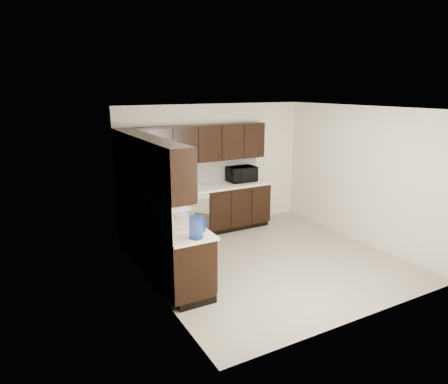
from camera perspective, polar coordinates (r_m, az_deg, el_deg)
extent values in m
plane|color=#A19985|center=(6.84, 6.40, -9.62)|extent=(4.00, 4.00, 0.00)
plane|color=white|center=(6.24, 7.06, 11.79)|extent=(4.00, 4.00, 0.00)
cube|color=beige|center=(8.10, -1.47, 3.62)|extent=(4.00, 0.02, 2.50)
cube|color=beige|center=(5.55, -10.43, -1.83)|extent=(0.02, 4.00, 2.50)
cube|color=beige|center=(7.73, 18.93, 2.29)|extent=(0.02, 4.00, 2.50)
cube|color=beige|center=(5.00, 20.06, -4.34)|extent=(4.00, 0.02, 2.50)
cube|color=black|center=(7.82, -3.69, -2.86)|extent=(3.00, 0.60, 0.90)
cube|color=black|center=(6.17, -8.32, -7.89)|extent=(0.60, 2.20, 0.90)
cube|color=black|center=(7.98, -3.74, -5.54)|extent=(3.00, 0.54, 0.10)
cube|color=black|center=(6.34, -7.93, -11.18)|extent=(0.54, 2.20, 0.10)
cube|color=white|center=(7.69, -3.75, 0.48)|extent=(3.03, 0.63, 0.04)
cube|color=white|center=(6.01, -8.49, -3.75)|extent=(0.63, 2.23, 0.04)
cube|color=white|center=(7.89, -4.67, 2.76)|extent=(3.00, 0.02, 0.48)
cube|color=white|center=(6.12, -12.08, -1.02)|extent=(0.02, 2.80, 0.48)
cube|color=black|center=(7.65, -4.29, 6.88)|extent=(3.00, 0.33, 0.70)
cube|color=black|center=(5.88, -10.49, 4.32)|extent=(0.33, 2.47, 0.70)
cube|color=beige|center=(7.47, -4.14, -3.30)|extent=(0.58, 0.02, 0.78)
cube|color=beige|center=(7.37, -4.18, -0.80)|extent=(0.58, 0.03, 0.08)
cylinder|color=black|center=(7.36, -4.12, -0.83)|extent=(0.04, 0.02, 0.04)
cube|color=beige|center=(5.74, -7.26, -4.32)|extent=(0.54, 0.82, 0.03)
cube|color=beige|center=(5.59, -6.47, -5.74)|extent=(0.42, 0.34, 0.16)
cube|color=beige|center=(5.95, -7.95, -4.54)|extent=(0.42, 0.34, 0.16)
cylinder|color=silver|center=(5.63, -9.38, -3.45)|extent=(0.03, 0.03, 0.26)
cylinder|color=silver|center=(5.61, -8.95, -2.21)|extent=(0.14, 0.02, 0.02)
cylinder|color=#B2B2B7|center=(5.58, -6.48, -5.45)|extent=(0.20, 0.20, 0.10)
imported|color=black|center=(8.14, 2.54, 2.56)|extent=(0.57, 0.39, 0.31)
imported|color=gray|center=(5.91, -6.36, -2.79)|extent=(0.11, 0.11, 0.19)
imported|color=gray|center=(6.57, -11.18, -1.01)|extent=(0.12, 0.12, 0.24)
cube|color=#B1B1B4|center=(7.37, -9.33, 0.79)|extent=(0.45, 0.39, 0.24)
cube|color=white|center=(5.86, -7.24, -3.14)|extent=(0.48, 0.41, 0.16)
cylinder|color=#103098|center=(5.10, -3.99, -5.09)|extent=(0.23, 0.23, 0.28)
cylinder|color=#0D9079|center=(6.99, -10.09, -0.15)|extent=(0.11, 0.11, 0.20)
cylinder|color=white|center=(6.18, -8.57, -1.43)|extent=(0.18, 0.18, 0.33)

